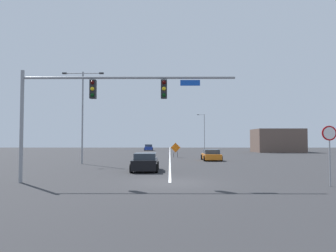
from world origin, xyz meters
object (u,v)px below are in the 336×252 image
(construction_sign_median_far, at_px, (176,148))
(car_orange_passing, at_px, (211,155))
(stop_sign, at_px, (329,144))
(car_black_distant, at_px, (145,162))
(street_lamp_far_right, at_px, (204,130))
(construction_sign_right_lane, at_px, (176,147))
(car_blue_near, at_px, (149,148))
(traffic_signal_assembly, at_px, (95,97))
(street_lamp_mid_right, at_px, (83,109))

(construction_sign_median_far, distance_m, car_orange_passing, 7.93)
(stop_sign, xyz_separation_m, car_orange_passing, (-3.37, 20.69, -1.56))
(car_black_distant, bearing_deg, street_lamp_far_right, 79.65)
(stop_sign, distance_m, car_orange_passing, 21.02)
(construction_sign_right_lane, height_order, car_blue_near, construction_sign_right_lane)
(stop_sign, bearing_deg, traffic_signal_assembly, 173.82)
(construction_sign_median_far, relative_size, car_orange_passing, 0.50)
(car_black_distant, bearing_deg, stop_sign, -39.17)
(construction_sign_right_lane, xyz_separation_m, car_black_distant, (-3.02, -35.25, -0.42))
(street_lamp_mid_right, relative_size, construction_sign_right_lane, 5.34)
(car_black_distant, xyz_separation_m, car_blue_near, (-2.97, 48.67, 0.01))
(car_orange_passing, bearing_deg, traffic_signal_assembly, -114.76)
(street_lamp_mid_right, bearing_deg, construction_sign_median_far, 51.98)
(street_lamp_far_right, relative_size, construction_sign_right_lane, 5.31)
(construction_sign_median_far, bearing_deg, car_blue_near, 100.86)
(construction_sign_right_lane, xyz_separation_m, car_orange_passing, (3.64, -22.72, -0.47))
(traffic_signal_assembly, height_order, construction_sign_right_lane, traffic_signal_assembly)
(construction_sign_median_far, bearing_deg, street_lamp_mid_right, -128.02)
(traffic_signal_assembly, distance_m, street_lamp_mid_right, 14.79)
(stop_sign, xyz_separation_m, construction_sign_right_lane, (-7.01, 43.41, -1.09))
(street_lamp_mid_right, bearing_deg, traffic_signal_assembly, -72.05)
(stop_sign, relative_size, car_blue_near, 0.76)
(stop_sign, bearing_deg, car_black_distant, 140.83)
(street_lamp_mid_right, bearing_deg, stop_sign, -42.40)
(street_lamp_mid_right, bearing_deg, car_orange_passing, 21.50)
(street_lamp_mid_right, distance_m, construction_sign_right_lane, 30.02)
(stop_sign, height_order, street_lamp_mid_right, street_lamp_mid_right)
(construction_sign_median_far, bearing_deg, car_black_distant, -97.83)
(stop_sign, bearing_deg, construction_sign_right_lane, 99.17)
(traffic_signal_assembly, relative_size, car_black_distant, 2.82)
(traffic_signal_assembly, height_order, street_lamp_far_right, street_lamp_far_right)
(car_black_distant, bearing_deg, construction_sign_right_lane, 85.11)
(construction_sign_median_far, bearing_deg, traffic_signal_assembly, -100.67)
(construction_sign_right_lane, height_order, car_black_distant, construction_sign_right_lane)
(street_lamp_mid_right, distance_m, construction_sign_median_far, 15.95)
(street_lamp_mid_right, relative_size, car_orange_passing, 2.28)
(street_lamp_far_right, xyz_separation_m, car_black_distant, (-10.75, -58.85, -4.35))
(car_blue_near, bearing_deg, stop_sign, -77.12)
(construction_sign_median_far, bearing_deg, street_lamp_far_right, 78.43)
(traffic_signal_assembly, relative_size, construction_sign_median_far, 5.99)
(construction_sign_median_far, relative_size, car_black_distant, 0.47)
(street_lamp_far_right, bearing_deg, construction_sign_median_far, -101.57)
(street_lamp_mid_right, xyz_separation_m, car_orange_passing, (13.48, 5.31, -4.82))
(construction_sign_median_far, height_order, car_blue_near, construction_sign_median_far)
(stop_sign, relative_size, street_lamp_mid_right, 0.34)
(traffic_signal_assembly, height_order, car_orange_passing, traffic_signal_assembly)
(street_lamp_mid_right, bearing_deg, car_blue_near, 84.69)
(street_lamp_far_right, height_order, construction_sign_median_far, street_lamp_far_right)
(stop_sign, xyz_separation_m, street_lamp_far_right, (0.72, 67.02, 2.84))
(street_lamp_far_right, xyz_separation_m, car_blue_near, (-13.71, -10.18, -4.35))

